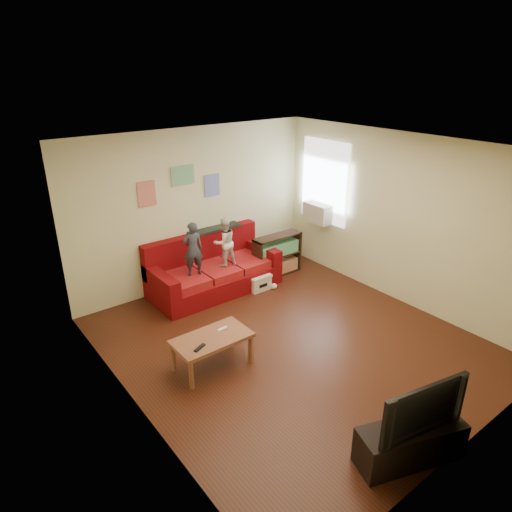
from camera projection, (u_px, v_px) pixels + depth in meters
room_shell at (294, 254)px, 5.90m from camera, size 4.52×5.02×2.72m
sofa at (212, 271)px, 7.84m from camera, size 2.20×1.01×0.97m
child_a at (193, 249)px, 7.23m from camera, size 0.37×0.28×0.89m
child_b at (224, 242)px, 7.57m from camera, size 0.42×0.33×0.83m
coffee_table at (212, 341)px, 5.78m from camera, size 0.99×0.54×0.44m
remote at (200, 348)px, 5.52m from camera, size 0.19×0.11×0.02m
game_controller at (223, 329)px, 5.90m from camera, size 0.14×0.05×0.03m
bookshelf at (277, 257)px, 8.36m from camera, size 0.95×0.29×0.76m
window at (324, 182)px, 8.24m from camera, size 0.04×1.08×1.48m
ac_unit at (318, 213)px, 8.39m from camera, size 0.28×0.55×0.35m
artwork_left at (147, 194)px, 7.08m from camera, size 0.30×0.01×0.40m
artwork_center at (183, 175)px, 7.36m from camera, size 0.42×0.01×0.32m
artwork_right at (212, 185)px, 7.77m from camera, size 0.30×0.01×0.38m
file_box at (258, 282)px, 7.88m from camera, size 0.40×0.30×0.27m
tv_stand at (410, 443)px, 4.47m from camera, size 1.14×0.70×0.40m
television at (417, 404)px, 4.28m from camera, size 0.98×0.32×0.56m
tissue at (274, 286)px, 7.91m from camera, size 0.10×0.10×0.10m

